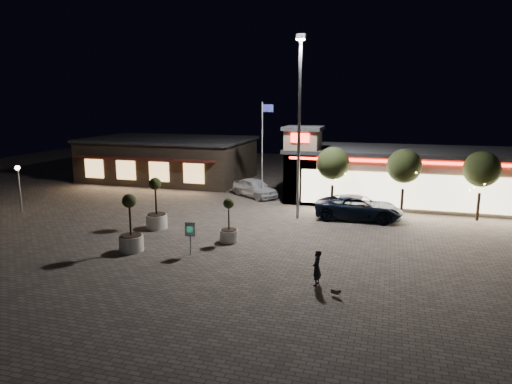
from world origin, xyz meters
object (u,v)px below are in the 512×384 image
(planter_left, at_px, (156,213))
(pickup_truck, at_px, (359,207))
(white_sedan, at_px, (255,188))
(valet_sign, at_px, (190,232))
(pedestrian, at_px, (317,268))
(planter_mid, at_px, (131,234))

(planter_left, bearing_deg, pickup_truck, 26.17)
(pickup_truck, distance_m, planter_left, 13.76)
(pickup_truck, xyz_separation_m, white_sedan, (-9.04, 4.99, -0.03))
(white_sedan, height_order, valet_sign, valet_sign)
(pedestrian, height_order, planter_mid, planter_mid)
(pedestrian, xyz_separation_m, planter_left, (-11.39, 6.25, 0.22))
(planter_mid, xyz_separation_m, valet_sign, (3.36, 0.39, 0.26))
(pickup_truck, height_order, pedestrian, pickup_truck)
(white_sedan, height_order, pedestrian, pedestrian)
(white_sedan, distance_m, planter_mid, 15.70)
(white_sedan, xyz_separation_m, planter_mid, (-2.43, -15.51, 0.19))
(white_sedan, relative_size, planter_mid, 1.46)
(pickup_truck, bearing_deg, valet_sign, 140.10)
(valet_sign, bearing_deg, pedestrian, -17.00)
(pickup_truck, relative_size, pedestrian, 3.67)
(white_sedan, xyz_separation_m, valet_sign, (0.93, -15.12, 0.45))
(pickup_truck, xyz_separation_m, valet_sign, (-8.11, -10.13, 0.42))
(planter_left, xyz_separation_m, valet_sign, (4.24, -4.06, 0.22))
(pedestrian, bearing_deg, valet_sign, -96.80)
(white_sedan, distance_m, pedestrian, 19.10)
(planter_mid, bearing_deg, planter_left, 101.13)
(planter_mid, bearing_deg, pickup_truck, 42.54)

